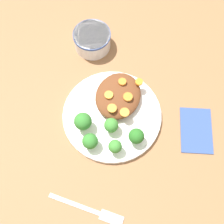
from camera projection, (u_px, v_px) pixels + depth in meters
name	position (u px, v px, depth m)	size (l,w,h in m)	color
ground_plane	(112.00, 116.00, 0.83)	(4.00, 4.00, 0.00)	#8C603D
plate	(112.00, 115.00, 0.82)	(0.26, 0.26, 0.02)	white
dip_bowl	(92.00, 39.00, 0.89)	(0.11, 0.11, 0.06)	silver
stew_mound	(118.00, 96.00, 0.81)	(0.14, 0.12, 0.04)	brown
broccoli_floret_0	(83.00, 121.00, 0.77)	(0.04, 0.04, 0.06)	#759E51
broccoli_floret_1	(136.00, 136.00, 0.76)	(0.04, 0.04, 0.05)	#759E51
broccoli_floret_2	(115.00, 147.00, 0.75)	(0.03, 0.03, 0.05)	#759E51
broccoli_floret_3	(90.00, 141.00, 0.75)	(0.04, 0.04, 0.05)	#759E51
broccoli_floret_4	(111.00, 126.00, 0.77)	(0.04, 0.04, 0.05)	#759E51
carrot_slice_0	(109.00, 95.00, 0.79)	(0.02, 0.02, 0.01)	orange
carrot_slice_1	(123.00, 82.00, 0.81)	(0.02, 0.02, 0.01)	orange
carrot_slice_2	(139.00, 82.00, 0.81)	(0.02, 0.02, 0.01)	orange
carrot_slice_3	(128.00, 97.00, 0.79)	(0.02, 0.02, 0.01)	orange
carrot_slice_4	(113.00, 107.00, 0.78)	(0.02, 0.02, 0.00)	orange
carrot_slice_5	(124.00, 114.00, 0.77)	(0.02, 0.02, 0.00)	orange
fork	(93.00, 211.00, 0.73)	(0.02, 0.18, 0.01)	#B4B4B4
napkin	(196.00, 130.00, 0.81)	(0.14, 0.11, 0.01)	#334C8C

